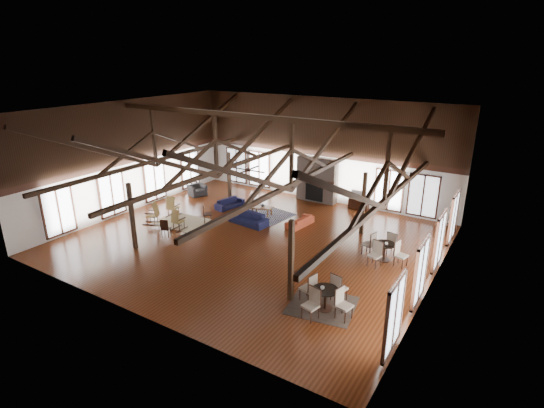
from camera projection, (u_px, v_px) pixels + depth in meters
The scene contains 31 objects.
floor at pixel (253, 240), 19.87m from camera, with size 16.00×16.00×0.00m, color #592712.
ceiling at pixel (251, 110), 17.86m from camera, with size 16.00×14.00×0.02m, color black.
wall_back at pixel (321, 150), 24.47m from camera, with size 16.00×0.02×6.00m, color silver.
wall_front at pixel (126, 232), 13.27m from camera, with size 16.00×0.02×6.00m, color silver.
wall_left at pixel (130, 157), 22.85m from camera, with size 0.02×14.00×6.00m, color silver.
wall_right at pixel (440, 212), 14.89m from camera, with size 0.02×14.00×6.00m, color silver.
roof_truss at pixel (252, 156), 18.52m from camera, with size 15.60×14.07×3.14m.
post_grid at pixel (252, 210), 19.36m from camera, with size 8.16×7.16×3.05m.
fireplace at pixel (317, 180), 24.78m from camera, with size 2.50×0.69×2.60m.
ceiling_fan at pixel (248, 169), 17.57m from camera, with size 1.60×1.60×0.75m.
sofa_navy_front at pixel (248, 218), 21.66m from camera, with size 2.10×0.82×0.61m, color #15183B.
sofa_navy_left at pixel (230, 203), 24.02m from camera, with size 0.67×1.72×0.50m, color #131335.
sofa_orange at pixel (300, 221), 21.47m from camera, with size 0.67×1.70×0.50m, color #AF3D21.
coffee_table at pixel (262, 208), 22.90m from camera, with size 1.27×0.90×0.44m.
vase at pixel (263, 205), 22.87m from camera, with size 0.19×0.19×0.19m, color #B2B2B2.
armchair at pixel (197, 190), 26.06m from camera, with size 0.88×1.01×0.66m, color #262528.
side_table_lamp at pixel (197, 185), 26.76m from camera, with size 0.42×0.42×1.07m.
rocking_chair_a at pixel (172, 207), 22.64m from camera, with size 0.62×0.95×1.14m.
rocking_chair_b at pixel (177, 220), 20.90m from camera, with size 0.48×0.84×1.07m.
rocking_chair_c at pixel (154, 214), 21.61m from camera, with size 1.04×0.85×1.18m.
side_chair_a at pixel (206, 212), 21.79m from camera, with size 0.59×0.59×0.99m.
side_chair_b at pixel (165, 227), 19.99m from camera, with size 0.51×0.51×0.93m.
cafe_table_near at pixel (325, 295), 14.34m from camera, with size 2.11×2.11×1.08m.
cafe_table_far at pixel (385, 249), 17.79m from camera, with size 2.08×2.08×1.06m.
cup_near at pixel (322, 288), 14.24m from camera, with size 0.14×0.14×0.11m, color #B2B2B2.
cup_far at pixel (386, 243), 17.60m from camera, with size 0.13×0.13×0.10m, color #B2B2B2.
tv_console at pixel (359, 204), 23.88m from camera, with size 1.11×0.42×0.56m, color black.
television at pixel (359, 195), 23.70m from camera, with size 0.89×0.12×0.51m, color #B2B2B2.
rug_tan at pixel (181, 222), 22.03m from camera, with size 2.54×1.99×0.01m, color tan.
rug_navy at pixel (262, 214), 23.16m from camera, with size 3.03×2.27×0.01m, color #1B1E4D.
rug_dark at pixel (322, 305), 14.73m from camera, with size 2.22×2.02×0.01m, color black.
Camera 1 is at (10.35, -14.94, 8.26)m, focal length 28.00 mm.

